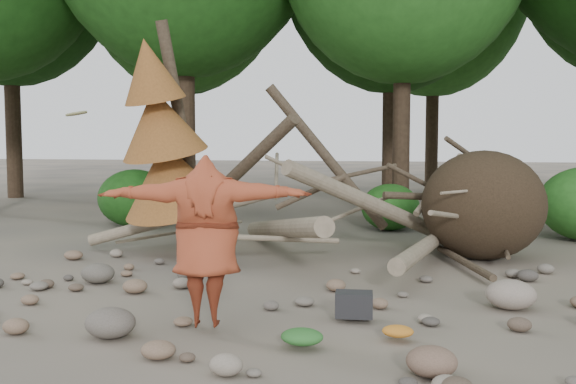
# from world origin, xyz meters

# --- Properties ---
(ground) EXTENTS (120.00, 120.00, 0.00)m
(ground) POSITION_xyz_m (0.00, 0.00, 0.00)
(ground) COLOR #514C44
(ground) RESTS_ON ground
(deadfall_pile) EXTENTS (8.55, 5.24, 3.30)m
(deadfall_pile) POSITION_xyz_m (2.02, 4.24, 0.95)
(deadfall_pile) COLOR #332619
(deadfall_pile) RESTS_ON ground
(dead_conifer) EXTENTS (2.06, 2.16, 4.35)m
(dead_conifer) POSITION_xyz_m (-3.12, 3.37, 2.11)
(dead_conifer) COLOR #4C3F30
(dead_conifer) RESTS_ON ground
(bush_left) EXTENTS (1.80, 1.80, 1.44)m
(bush_left) POSITION_xyz_m (-5.50, 7.20, 0.72)
(bush_left) COLOR #194A13
(bush_left) RESTS_ON ground
(bush_mid) EXTENTS (1.40, 1.40, 1.12)m
(bush_mid) POSITION_xyz_m (0.80, 7.80, 0.56)
(bush_mid) COLOR #225E1B
(bush_mid) RESTS_ON ground
(frisbee_thrower) EXTENTS (3.14, 1.07, 2.44)m
(frisbee_thrower) POSITION_xyz_m (-0.88, -0.91, 1.04)
(frisbee_thrower) COLOR #963B22
(frisbee_thrower) RESTS_ON ground
(backpack) EXTENTS (0.46, 0.33, 0.29)m
(backpack) POSITION_xyz_m (0.71, -0.17, 0.15)
(backpack) COLOR black
(backpack) RESTS_ON ground
(cloth_green) EXTENTS (0.44, 0.37, 0.17)m
(cloth_green) POSITION_xyz_m (0.28, -1.30, 0.08)
(cloth_green) COLOR #2B6729
(cloth_green) RESTS_ON ground
(cloth_orange) EXTENTS (0.34, 0.28, 0.12)m
(cloth_orange) POSITION_xyz_m (1.25, -0.84, 0.06)
(cloth_orange) COLOR #BA6F1F
(cloth_orange) RESTS_ON ground
(boulder_front_left) EXTENTS (0.56, 0.50, 0.33)m
(boulder_front_left) POSITION_xyz_m (-1.84, -1.33, 0.17)
(boulder_front_left) COLOR #625A51
(boulder_front_left) RESTS_ON ground
(boulder_front_right) EXTENTS (0.47, 0.42, 0.28)m
(boulder_front_right) POSITION_xyz_m (1.58, -1.82, 0.14)
(boulder_front_right) COLOR brown
(boulder_front_right) RESTS_ON ground
(boulder_mid_right) EXTENTS (0.63, 0.57, 0.38)m
(boulder_mid_right) POSITION_xyz_m (2.62, 0.79, 0.19)
(boulder_mid_right) COLOR gray
(boulder_mid_right) RESTS_ON ground
(boulder_mid_left) EXTENTS (0.51, 0.45, 0.30)m
(boulder_mid_left) POSITION_xyz_m (-3.29, 1.12, 0.15)
(boulder_mid_left) COLOR #5B554D
(boulder_mid_left) RESTS_ON ground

